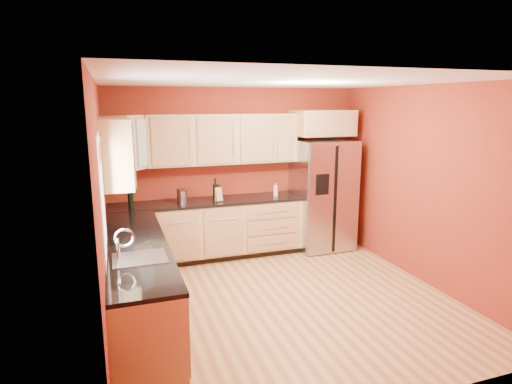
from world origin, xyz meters
The scene contains 23 objects.
floor centered at (0.00, 0.00, 0.00)m, with size 4.00×4.00×0.00m, color #A3603F.
ceiling centered at (0.00, 0.00, 2.60)m, with size 4.00×4.00×0.00m, color white.
wall_back centered at (0.00, 2.00, 1.30)m, with size 4.00×0.04×2.60m, color maroon.
wall_front centered at (0.00, -2.00, 1.30)m, with size 4.00×0.04×2.60m, color maroon.
wall_left centered at (-2.00, 0.00, 1.30)m, with size 0.04×4.00×2.60m, color maroon.
wall_right centered at (2.00, 0.00, 1.30)m, with size 0.04×4.00×2.60m, color maroon.
base_cabinets_back centered at (-0.55, 1.70, 0.44)m, with size 2.90×0.60×0.88m, color #AF7E55.
base_cabinets_left centered at (-1.70, 0.00, 0.44)m, with size 0.60×2.80×0.88m, color #AF7E55.
countertop_back centered at (-0.55, 1.69, 0.90)m, with size 2.90×0.62×0.04m, color black.
countertop_left centered at (-1.69, 0.00, 0.90)m, with size 0.62×2.80×0.04m, color black.
upper_cabinets_back centered at (-0.25, 1.83, 1.83)m, with size 2.30×0.33×0.75m, color #AF7E55.
upper_cabinets_left centered at (-1.83, 0.72, 1.83)m, with size 0.33×1.35×0.75m, color #AF7E55.
corner_upper_cabinet centered at (-1.67, 1.67, 1.83)m, with size 0.62×0.33×0.75m, color #AF7E55.
over_fridge_cabinet centered at (1.35, 1.70, 2.05)m, with size 0.92×0.60×0.40m, color #AF7E55.
refrigerator centered at (1.35, 1.62, 0.89)m, with size 0.90×0.75×1.78m, color #ABABB0.
window centered at (-1.98, -0.50, 1.55)m, with size 0.03×0.90×1.00m, color white.
sink_faucet centered at (-1.69, -0.50, 1.07)m, with size 0.50×0.42×0.30m, color silver, non-canonical shape.
canister_left centered at (-0.94, 1.75, 1.02)m, with size 0.12×0.12×0.20m, color #ABABB0.
canister_right centered at (-0.93, 1.61, 1.02)m, with size 0.12×0.12×0.19m, color #ABABB0.
wine_bottle_a centered at (-1.66, 1.67, 1.10)m, with size 0.08×0.08×0.36m, color black, non-canonical shape.
wine_bottle_b centered at (-0.44, 1.62, 1.09)m, with size 0.08×0.08×0.35m, color black, non-canonical shape.
knife_block centered at (-0.41, 1.61, 1.02)m, with size 0.10×0.09×0.21m, color tan.
soap_dispenser centered at (0.54, 1.65, 1.02)m, with size 0.07×0.07×0.20m, color silver.
Camera 1 is at (-1.89, -4.49, 2.37)m, focal length 30.00 mm.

